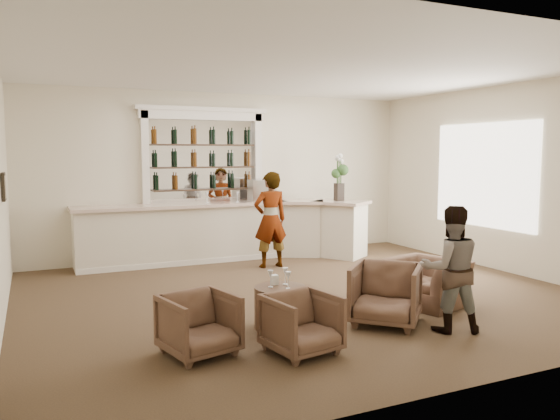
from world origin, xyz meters
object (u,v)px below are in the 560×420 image
(armchair_left, at_px, (199,324))
(armchair_right, at_px, (386,294))
(cocktail_table, at_px, (281,307))
(guest, at_px, (451,269))
(armchair_center, at_px, (302,324))
(armchair_far, at_px, (427,282))
(flower_vase, at_px, (339,175))
(bar_counter, at_px, (227,231))
(espresso_machine, at_px, (262,190))
(sommelier, at_px, (270,220))

(armchair_left, xyz_separation_m, armchair_right, (2.38, 0.05, 0.05))
(cocktail_table, distance_m, guest, 2.07)
(armchair_center, height_order, armchair_far, armchair_center)
(armchair_far, distance_m, flower_vase, 3.93)
(armchair_center, bearing_deg, armchair_far, 10.88)
(armchair_far, bearing_deg, bar_counter, -178.66)
(espresso_machine, bearing_deg, armchair_right, -89.20)
(espresso_machine, bearing_deg, cocktail_table, -105.26)
(sommelier, xyz_separation_m, espresso_machine, (0.25, 1.00, 0.47))
(guest, bearing_deg, armchair_right, -21.32)
(bar_counter, xyz_separation_m, espresso_machine, (0.75, 0.05, 0.78))
(armchair_center, bearing_deg, bar_counter, 69.48)
(bar_counter, xyz_separation_m, guest, (0.99, -5.17, 0.17))
(armchair_left, relative_size, espresso_machine, 1.47)
(bar_counter, distance_m, armchair_center, 5.19)
(cocktail_table, bearing_deg, espresso_machine, 70.26)
(bar_counter, xyz_separation_m, flower_vase, (2.20, -0.55, 1.10))
(guest, bearing_deg, sommelier, -60.53)
(bar_counter, xyz_separation_m, armchair_center, (-0.93, -5.10, -0.26))
(guest, bearing_deg, armchair_center, 20.70)
(cocktail_table, xyz_separation_m, guest, (1.77, -0.94, 0.50))
(armchair_center, xyz_separation_m, espresso_machine, (1.69, 5.14, 1.04))
(armchair_far, height_order, espresso_machine, espresso_machine)
(armchair_center, height_order, espresso_machine, espresso_machine)
(armchair_center, xyz_separation_m, armchair_right, (1.38, 0.45, 0.06))
(cocktail_table, bearing_deg, bar_counter, 79.51)
(sommelier, bearing_deg, armchair_far, 106.99)
(bar_counter, xyz_separation_m, armchair_left, (-1.93, -4.70, -0.25))
(cocktail_table, relative_size, flower_vase, 0.68)
(armchair_right, bearing_deg, armchair_center, -117.56)
(sommelier, xyz_separation_m, flower_vase, (1.70, 0.41, 0.79))
(bar_counter, relative_size, guest, 3.83)
(armchair_center, distance_m, armchair_right, 1.46)
(sommelier, distance_m, espresso_machine, 1.13)
(cocktail_table, relative_size, espresso_machine, 1.30)
(armchair_left, bearing_deg, espresso_machine, 46.95)
(armchair_far, xyz_separation_m, espresso_machine, (-0.74, 4.21, 1.04))
(guest, distance_m, armchair_right, 0.84)
(bar_counter, height_order, espresso_machine, espresso_machine)
(armchair_right, height_order, espresso_machine, espresso_machine)
(espresso_machine, bearing_deg, flower_vase, -17.74)
(bar_counter, distance_m, armchair_far, 4.43)
(guest, bearing_deg, flower_vase, -81.77)
(cocktail_table, relative_size, sommelier, 0.36)
(bar_counter, height_order, armchair_right, bar_counter)
(armchair_center, bearing_deg, flower_vase, 45.28)
(sommelier, xyz_separation_m, armchair_center, (-1.44, -4.14, -0.56))
(cocktail_table, relative_size, armchair_left, 0.89)
(cocktail_table, distance_m, espresso_machine, 4.67)
(armchair_left, xyz_separation_m, armchair_far, (3.42, 0.53, -0.01))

